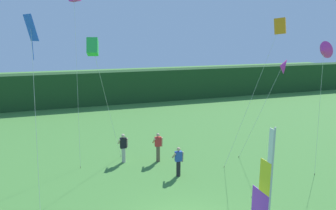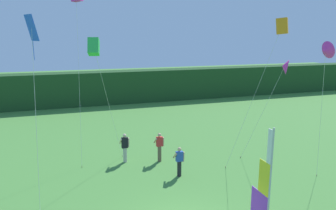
% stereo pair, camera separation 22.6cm
% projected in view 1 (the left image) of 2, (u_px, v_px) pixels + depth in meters
% --- Properties ---
extents(distant_treeline, '(80.00, 2.40, 3.43)m').
position_uv_depth(distant_treeline, '(98.00, 88.00, 34.08)').
color(distant_treeline, '#1E421E').
rests_on(distant_treeline, ground).
extents(banner_flag, '(0.06, 1.03, 4.39)m').
position_uv_depth(banner_flag, '(265.00, 190.00, 10.87)').
color(banner_flag, '#B7B7BC').
rests_on(banner_flag, ground).
extents(person_near_banner, '(0.55, 0.48, 1.57)m').
position_uv_depth(person_near_banner, '(178.00, 161.00, 16.68)').
color(person_near_banner, black).
rests_on(person_near_banner, ground).
extents(person_mid_field, '(0.55, 0.48, 1.71)m').
position_uv_depth(person_mid_field, '(123.00, 147.00, 18.47)').
color(person_mid_field, '#B7B2A3').
rests_on(person_mid_field, ground).
extents(person_far_left, '(0.55, 0.48, 1.71)m').
position_uv_depth(person_far_left, '(158.00, 146.00, 18.60)').
color(person_far_left, brown).
rests_on(person_far_left, ground).
extents(kite_magenta_delta_0, '(2.48, 1.27, 5.93)m').
position_uv_depth(kite_magenta_delta_0, '(282.00, 67.00, 18.14)').
color(kite_magenta_delta_0, brown).
rests_on(kite_magenta_delta_0, ground).
extents(kite_blue_diamond_1, '(0.52, 2.14, 7.98)m').
position_uv_depth(kite_blue_diamond_1, '(31.00, 36.00, 11.98)').
color(kite_blue_diamond_1, brown).
rests_on(kite_blue_diamond_1, ground).
extents(kite_green_box_2, '(2.00, 3.39, 7.13)m').
position_uv_depth(kite_green_box_2, '(93.00, 47.00, 14.81)').
color(kite_green_box_2, brown).
rests_on(kite_green_box_2, ground).
extents(kite_orange_box_3, '(3.13, 0.89, 8.10)m').
position_uv_depth(kite_orange_box_3, '(280.00, 27.00, 16.73)').
color(kite_orange_box_3, brown).
rests_on(kite_orange_box_3, ground).
extents(kite_magenta_delta_4, '(1.35, 1.29, 6.96)m').
position_uv_depth(kite_magenta_delta_4, '(324.00, 51.00, 14.42)').
color(kite_magenta_delta_4, brown).
rests_on(kite_magenta_delta_4, ground).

